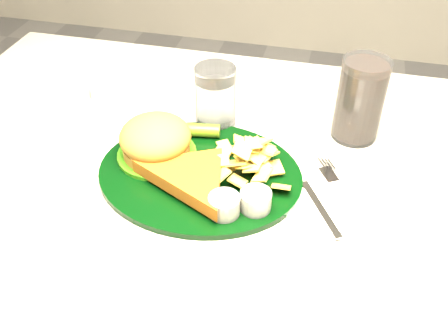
% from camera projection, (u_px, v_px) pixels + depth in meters
% --- Properties ---
extents(table, '(1.20, 0.80, 0.75)m').
position_uv_depth(table, '(230.00, 308.00, 1.05)').
color(table, '#9E9A8F').
rests_on(table, ground).
extents(dinner_plate, '(0.33, 0.28, 0.07)m').
position_uv_depth(dinner_plate, '(199.00, 159.00, 0.78)').
color(dinner_plate, black).
rests_on(dinner_plate, table).
extents(water_glass, '(0.08, 0.08, 0.11)m').
position_uv_depth(water_glass, '(215.00, 97.00, 0.88)').
color(water_glass, white).
rests_on(water_glass, table).
extents(cola_glass, '(0.10, 0.10, 0.15)m').
position_uv_depth(cola_glass, '(360.00, 100.00, 0.84)').
color(cola_glass, black).
rests_on(cola_glass, table).
extents(fork_napkin, '(0.19, 0.20, 0.01)m').
position_uv_depth(fork_napkin, '(321.00, 204.00, 0.74)').
color(fork_napkin, white).
rests_on(fork_napkin, table).
extents(ramekin, '(0.04, 0.04, 0.03)m').
position_uv_depth(ramekin, '(101.00, 90.00, 0.98)').
color(ramekin, silver).
rests_on(ramekin, table).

